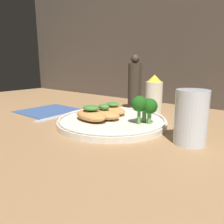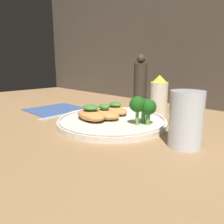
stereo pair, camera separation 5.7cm
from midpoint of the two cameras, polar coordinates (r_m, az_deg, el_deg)
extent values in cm
cube|color=#936D47|center=(57.66, -2.82, -3.81)|extent=(180.00, 180.00, 1.00)
cylinder|color=silver|center=(57.33, -2.83, -2.67)|extent=(28.42, 28.42, 1.40)
torus|color=silver|center=(57.07, -2.84, -1.70)|extent=(27.82, 27.82, 0.60)
ellipsoid|color=#BC7F42|center=(56.46, -8.37, -0.93)|extent=(11.50, 7.87, 2.61)
ellipsoid|color=#3D752D|center=(56.03, -8.44, 1.05)|extent=(5.42, 4.69, 1.37)
ellipsoid|color=#BC7F42|center=(57.86, -4.92, -0.64)|extent=(10.09, 6.22, 2.35)
ellipsoid|color=#3D752D|center=(57.43, -4.96, 1.31)|extent=(3.33, 2.70, 1.65)
ellipsoid|color=#BC7F42|center=(64.05, -2.38, 0.56)|extent=(12.19, 9.11, 2.03)
ellipsoid|color=#3D752D|center=(63.73, -2.39, 2.01)|extent=(5.21, 4.73, 1.26)
cylinder|color=#569942|center=(53.17, 6.72, -1.51)|extent=(1.02, 1.02, 3.01)
sphere|color=#195114|center=(52.55, 6.80, 1.48)|extent=(3.78, 3.78, 3.78)
cylinder|color=#569942|center=(54.45, 5.48, -1.01)|extent=(1.04, 1.04, 3.26)
sphere|color=#195114|center=(53.86, 5.54, 1.87)|extent=(3.30, 3.30, 3.30)
cylinder|color=#569942|center=(52.48, 3.98, -1.28)|extent=(0.78, 0.78, 3.65)
sphere|color=#195114|center=(51.81, 4.03, 2.12)|extent=(3.81, 3.81, 3.81)
cylinder|color=beige|center=(70.11, 8.57, 3.68)|extent=(5.40, 5.40, 10.10)
cone|color=yellow|center=(69.43, 8.74, 8.71)|extent=(4.59, 4.59, 2.22)
cylinder|color=#382D23|center=(73.70, 3.71, 6.44)|extent=(4.39, 4.39, 15.72)
sphere|color=#382D23|center=(73.27, 3.82, 13.68)|extent=(2.85, 2.85, 2.85)
cylinder|color=silver|center=(44.60, 16.58, -1.38)|extent=(6.39, 6.39, 10.88)
cube|color=silver|center=(68.10, -16.02, -1.02)|extent=(2.40, 16.38, 0.60)
cube|color=#334C7F|center=(76.89, -17.96, 0.31)|extent=(17.49, 17.49, 0.40)
camera|label=1|loc=(0.03, -92.86, -0.65)|focal=35.00mm
camera|label=2|loc=(0.03, 87.14, 0.65)|focal=35.00mm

